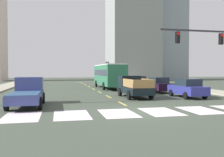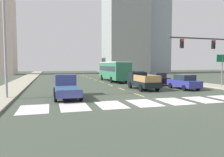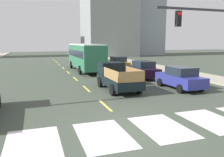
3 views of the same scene
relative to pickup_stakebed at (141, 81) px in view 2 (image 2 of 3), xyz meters
name	(u,v)px [view 2 (image 2 of 3)]	position (x,y,z in m)	size (l,w,h in m)	color
ground_plane	(160,102)	(-2.17, -8.18, -0.94)	(160.00, 160.00, 0.00)	#40493C
sidewalk_right	(173,80)	(10.39, 9.82, -0.86)	(3.25, 110.00, 0.15)	#A49D88
sidewalk_left	(18,84)	(-14.73, 9.82, -0.86)	(3.25, 110.00, 0.15)	#A49D88
crosswalk_stripe_0	(34,109)	(-11.30, -8.18, -0.93)	(1.93, 3.08, 0.01)	silver
crosswalk_stripe_1	(74,107)	(-8.69, -8.18, -0.93)	(1.93, 3.08, 0.01)	silver
crosswalk_stripe_2	(111,105)	(-6.08, -8.18, -0.93)	(1.93, 3.08, 0.01)	silver
crosswalk_stripe_3	(144,103)	(-3.47, -8.18, -0.93)	(1.93, 3.08, 0.01)	silver
crosswalk_stripe_4	(174,101)	(-0.86, -8.18, -0.93)	(1.93, 3.08, 0.01)	silver
crosswalk_stripe_5	(202,100)	(1.74, -8.18, -0.93)	(1.93, 3.08, 0.01)	silver
lane_dash_0	(139,95)	(-2.17, -4.18, -0.93)	(0.16, 2.40, 0.01)	#E3CA53
lane_dash_1	(122,89)	(-2.17, 0.82, -0.93)	(0.16, 2.40, 0.01)	#E3CA53
lane_dash_2	(110,85)	(-2.17, 5.82, -0.93)	(0.16, 2.40, 0.01)	#E3CA53
lane_dash_3	(102,82)	(-2.17, 10.82, -0.93)	(0.16, 2.40, 0.01)	#E3CA53
lane_dash_4	(95,80)	(-2.17, 15.82, -0.93)	(0.16, 2.40, 0.01)	#E3CA53
lane_dash_5	(91,78)	(-2.17, 20.82, -0.93)	(0.16, 2.40, 0.01)	#E3CA53
lane_dash_6	(87,77)	(-2.17, 25.82, -0.93)	(0.16, 2.40, 0.01)	#E3CA53
lane_dash_7	(83,76)	(-2.17, 30.82, -0.93)	(0.16, 2.40, 0.01)	#E3CA53
pickup_stakebed	(141,81)	(0.00, 0.00, 0.00)	(2.18, 5.20, 1.96)	black
pickup_dark	(66,87)	(-8.88, -3.85, -0.02)	(2.18, 5.20, 1.96)	navy
city_bus	(113,70)	(0.10, 11.69, 1.02)	(2.72, 10.80, 3.32)	#2A6C4A
sedan_far	(157,79)	(4.27, 4.07, -0.08)	(2.02, 4.40, 1.72)	black
sedan_mid	(184,82)	(4.66, -1.54, -0.08)	(2.02, 4.40, 1.72)	navy
sedan_near_right	(137,76)	(4.29, 11.32, -0.08)	(2.02, 4.40, 1.72)	#A87421
traffic_signal_gantry	(223,51)	(6.45, -5.27, 3.27)	(9.09, 0.27, 6.00)	#2D2D33
direction_sign_green	(222,63)	(10.33, -1.26, 2.10)	(1.70, 0.12, 4.20)	slate
streetlight_left	(7,39)	(-13.57, -3.44, 4.03)	(2.20, 0.28, 9.00)	gray
block_mid_left	(153,35)	(23.50, 42.60, 11.86)	(8.36, 9.13, 25.59)	#8E9AA2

